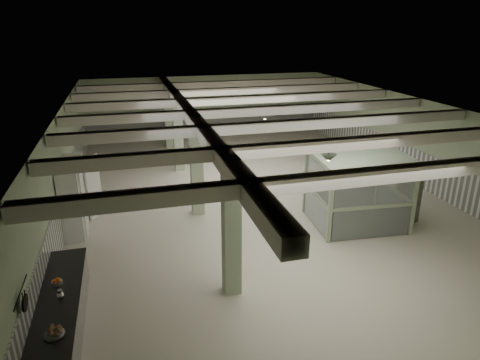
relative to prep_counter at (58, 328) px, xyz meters
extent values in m
plane|color=beige|center=(6.54, 7.00, -0.46)|extent=(20.00, 20.00, 0.00)
cube|color=silver|center=(6.54, 7.00, 3.14)|extent=(14.00, 20.00, 0.02)
cube|color=#A8BC96|center=(6.54, 17.00, 1.34)|extent=(14.00, 0.02, 3.60)
cube|color=#A8BC96|center=(6.54, -3.00, 1.34)|extent=(14.00, 0.02, 3.60)
cube|color=#A8BC96|center=(-0.46, 7.00, 1.34)|extent=(0.02, 20.00, 3.60)
cube|color=#A8BC96|center=(13.54, 7.00, 1.34)|extent=(0.02, 20.00, 3.60)
cube|color=white|center=(-0.43, 7.00, 0.29)|extent=(0.05, 19.90, 1.50)
cube|color=white|center=(13.52, 7.00, 0.29)|extent=(0.05, 19.90, 1.50)
cube|color=white|center=(6.54, 16.98, 0.29)|extent=(13.90, 0.05, 1.50)
cube|color=beige|center=(4.04, 7.00, 2.92)|extent=(0.45, 19.90, 0.40)
cube|color=beige|center=(6.54, -0.50, 2.96)|extent=(13.90, 0.35, 0.32)
cube|color=beige|center=(6.54, 2.00, 2.96)|extent=(13.90, 0.35, 0.32)
cube|color=beige|center=(6.54, 4.50, 2.96)|extent=(13.90, 0.35, 0.32)
cube|color=beige|center=(6.54, 7.00, 2.96)|extent=(13.90, 0.35, 0.32)
cube|color=beige|center=(6.54, 9.50, 2.96)|extent=(13.90, 0.35, 0.32)
cube|color=beige|center=(6.54, 12.00, 2.96)|extent=(13.90, 0.35, 0.32)
cube|color=beige|center=(6.54, 14.50, 2.96)|extent=(13.90, 0.35, 0.32)
cube|color=#A3B995|center=(4.04, 1.00, 1.34)|extent=(0.42, 0.42, 3.60)
cube|color=#A3B995|center=(4.04, 6.00, 1.34)|extent=(0.42, 0.42, 3.60)
cube|color=#A3B995|center=(4.04, 11.00, 1.34)|extent=(0.42, 0.42, 3.60)
cube|color=#A3B995|center=(4.04, 15.00, 1.34)|extent=(0.42, 0.42, 3.60)
cylinder|color=black|center=(-0.39, -0.60, 1.39)|extent=(0.02, 1.20, 0.02)
cone|color=#324332|center=(7.04, 2.00, 2.59)|extent=(0.44, 0.44, 0.22)
cone|color=#324332|center=(7.04, 7.50, 2.59)|extent=(0.44, 0.44, 0.22)
cone|color=#324332|center=(7.04, 12.50, 2.59)|extent=(0.44, 0.44, 0.22)
cube|color=#ABABAF|center=(0.00, 0.00, -0.02)|extent=(0.88, 5.22, 0.88)
cube|color=black|center=(0.00, 0.00, 0.43)|extent=(0.92, 5.26, 0.04)
cylinder|color=#B2B2B7|center=(-0.07, 1.02, 0.48)|extent=(0.30, 0.30, 0.09)
cylinder|color=black|center=(-0.34, -0.70, 1.17)|extent=(0.04, 0.28, 0.28)
cylinder|color=black|center=(-0.34, -0.55, 1.17)|extent=(0.03, 0.23, 0.23)
cube|color=white|center=(-0.11, 6.00, 0.70)|extent=(0.63, 2.52, 2.31)
cube|color=white|center=(0.24, 5.42, 0.70)|extent=(0.06, 0.95, 2.21)
cube|color=white|center=(0.36, 6.69, 0.70)|extent=(0.43, 0.89, 2.21)
cube|color=silver|center=(0.28, 5.42, 0.70)|extent=(0.02, 0.05, 0.30)
cube|color=silver|center=(0.28, 6.58, 0.70)|extent=(0.02, 0.05, 0.30)
cube|color=gray|center=(7.61, 2.71, 0.71)|extent=(0.13, 0.13, 2.34)
cube|color=gray|center=(7.80, 5.05, 0.71)|extent=(0.13, 0.13, 2.34)
cube|color=gray|center=(10.41, 2.48, 0.71)|extent=(0.13, 0.13, 2.34)
cube|color=gray|center=(10.60, 4.82, 0.71)|extent=(0.13, 0.13, 2.34)
cube|color=gray|center=(9.11, 3.77, 1.94)|extent=(3.27, 2.84, 0.12)
cube|color=silver|center=(9.01, 2.60, 0.09)|extent=(2.61, 0.28, 1.05)
cube|color=silver|center=(9.01, 2.60, 1.32)|extent=(2.61, 0.28, 1.22)
cube|color=silver|center=(9.20, 4.93, 0.09)|extent=(2.61, 0.28, 1.05)
cube|color=silver|center=(9.20, 4.93, 1.32)|extent=(2.61, 0.28, 1.22)
cube|color=silver|center=(7.70, 3.88, 0.09)|extent=(0.24, 2.14, 1.05)
cube|color=silver|center=(7.70, 3.88, 1.32)|extent=(0.24, 2.14, 1.22)
cube|color=silver|center=(10.51, 3.65, 0.09)|extent=(0.24, 2.14, 1.05)
cube|color=silver|center=(10.51, 3.65, 1.32)|extent=(0.24, 2.14, 1.22)
cube|color=#626655|center=(11.00, 3.53, 0.29)|extent=(0.64, 0.79, 1.49)
camera|label=1|loc=(1.78, -8.12, 6.08)|focal=32.00mm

